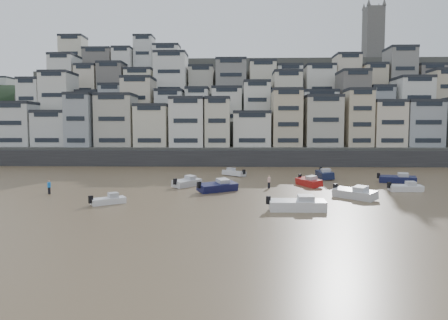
{
  "coord_description": "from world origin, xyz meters",
  "views": [
    {
      "loc": [
        8.01,
        -22.63,
        7.98
      ],
      "look_at": [
        6.26,
        30.0,
        4.0
      ],
      "focal_mm": 32.0,
      "sensor_mm": 36.0,
      "label": 1
    }
  ],
  "objects_px": {
    "boat_a": "(297,203)",
    "boat_c": "(218,186)",
    "boat_h": "(234,172)",
    "boat_j": "(108,199)",
    "boat_i": "(324,173)",
    "boat_f": "(187,181)",
    "person_pink": "(269,182)",
    "boat_b": "(355,192)",
    "boat_d": "(406,187)",
    "person_blue": "(49,187)",
    "boat_g": "(397,178)",
    "boat_e": "(309,181)"
  },
  "relations": [
    {
      "from": "boat_g",
      "to": "person_blue",
      "type": "relative_size",
      "value": 3.27
    },
    {
      "from": "boat_b",
      "to": "boat_h",
      "type": "distance_m",
      "value": 26.77
    },
    {
      "from": "boat_g",
      "to": "boat_f",
      "type": "bearing_deg",
      "value": -155.58
    },
    {
      "from": "person_pink",
      "to": "boat_e",
      "type": "bearing_deg",
      "value": 22.07
    },
    {
      "from": "boat_d",
      "to": "boat_e",
      "type": "height_order",
      "value": "boat_e"
    },
    {
      "from": "boat_c",
      "to": "boat_g",
      "type": "relative_size",
      "value": 1.04
    },
    {
      "from": "boat_a",
      "to": "boat_c",
      "type": "relative_size",
      "value": 1.02
    },
    {
      "from": "boat_b",
      "to": "person_blue",
      "type": "bearing_deg",
      "value": -132.92
    },
    {
      "from": "boat_d",
      "to": "boat_h",
      "type": "xyz_separation_m",
      "value": [
        -22.47,
        16.88,
        0.06
      ]
    },
    {
      "from": "boat_d",
      "to": "boat_c",
      "type": "bearing_deg",
      "value": -179.26
    },
    {
      "from": "boat_c",
      "to": "boat_f",
      "type": "distance_m",
      "value": 6.5
    },
    {
      "from": "boat_a",
      "to": "boat_c",
      "type": "bearing_deg",
      "value": 124.67
    },
    {
      "from": "person_blue",
      "to": "boat_b",
      "type": "bearing_deg",
      "value": -3.46
    },
    {
      "from": "boat_c",
      "to": "boat_a",
      "type": "bearing_deg",
      "value": -90.99
    },
    {
      "from": "boat_h",
      "to": "boat_j",
      "type": "height_order",
      "value": "boat_h"
    },
    {
      "from": "boat_a",
      "to": "boat_i",
      "type": "height_order",
      "value": "boat_i"
    },
    {
      "from": "boat_g",
      "to": "person_blue",
      "type": "distance_m",
      "value": 49.07
    },
    {
      "from": "boat_b",
      "to": "person_blue",
      "type": "distance_m",
      "value": 37.14
    },
    {
      "from": "boat_a",
      "to": "boat_h",
      "type": "xyz_separation_m",
      "value": [
        -6.5,
        29.96,
        -0.14
      ]
    },
    {
      "from": "boat_h",
      "to": "boat_i",
      "type": "height_order",
      "value": "boat_i"
    },
    {
      "from": "boat_i",
      "to": "boat_j",
      "type": "distance_m",
      "value": 37.13
    },
    {
      "from": "boat_i",
      "to": "boat_h",
      "type": "bearing_deg",
      "value": -100.56
    },
    {
      "from": "boat_j",
      "to": "boat_f",
      "type": "bearing_deg",
      "value": 27.09
    },
    {
      "from": "boat_d",
      "to": "person_pink",
      "type": "xyz_separation_m",
      "value": [
        -17.56,
        2.27,
        0.24
      ]
    },
    {
      "from": "person_pink",
      "to": "boat_j",
      "type": "bearing_deg",
      "value": -145.83
    },
    {
      "from": "boat_a",
      "to": "boat_b",
      "type": "relative_size",
      "value": 1.07
    },
    {
      "from": "boat_j",
      "to": "person_blue",
      "type": "distance_m",
      "value": 11.61
    },
    {
      "from": "boat_h",
      "to": "person_blue",
      "type": "distance_m",
      "value": 30.7
    },
    {
      "from": "person_pink",
      "to": "boat_g",
      "type": "bearing_deg",
      "value": 17.15
    },
    {
      "from": "boat_h",
      "to": "boat_i",
      "type": "relative_size",
      "value": 0.76
    },
    {
      "from": "boat_c",
      "to": "boat_j",
      "type": "distance_m",
      "value": 14.51
    },
    {
      "from": "person_blue",
      "to": "boat_d",
      "type": "bearing_deg",
      "value": 4.5
    },
    {
      "from": "boat_a",
      "to": "boat_b",
      "type": "height_order",
      "value": "boat_a"
    },
    {
      "from": "boat_d",
      "to": "person_pink",
      "type": "bearing_deg",
      "value": 170.92
    },
    {
      "from": "boat_i",
      "to": "person_blue",
      "type": "distance_m",
      "value": 41.74
    },
    {
      "from": "boat_f",
      "to": "person_pink",
      "type": "xyz_separation_m",
      "value": [
        11.43,
        -1.31,
        0.13
      ]
    },
    {
      "from": "boat_g",
      "to": "boat_i",
      "type": "xyz_separation_m",
      "value": [
        -9.71,
        5.57,
        0.13
      ]
    },
    {
      "from": "boat_d",
      "to": "person_pink",
      "type": "distance_m",
      "value": 17.7
    },
    {
      "from": "boat_a",
      "to": "boat_c",
      "type": "xyz_separation_m",
      "value": [
        -8.44,
        12.02,
        -0.02
      ]
    },
    {
      "from": "person_pink",
      "to": "boat_f",
      "type": "bearing_deg",
      "value": 173.44
    },
    {
      "from": "person_pink",
      "to": "boat_a",
      "type": "bearing_deg",
      "value": -84.13
    },
    {
      "from": "boat_c",
      "to": "boat_h",
      "type": "xyz_separation_m",
      "value": [
        1.95,
        17.94,
        -0.12
      ]
    },
    {
      "from": "boat_d",
      "to": "boat_f",
      "type": "distance_m",
      "value": 29.21
    },
    {
      "from": "boat_a",
      "to": "boat_e",
      "type": "relative_size",
      "value": 1.08
    },
    {
      "from": "boat_b",
      "to": "boat_f",
      "type": "height_order",
      "value": "boat_b"
    },
    {
      "from": "boat_e",
      "to": "boat_g",
      "type": "bearing_deg",
      "value": 86.57
    },
    {
      "from": "boat_a",
      "to": "boat_j",
      "type": "height_order",
      "value": "boat_a"
    },
    {
      "from": "boat_h",
      "to": "boat_e",
      "type": "bearing_deg",
      "value": 175.72
    },
    {
      "from": "boat_h",
      "to": "boat_i",
      "type": "distance_m",
      "value": 15.29
    },
    {
      "from": "boat_c",
      "to": "boat_g",
      "type": "bearing_deg",
      "value": -16.59
    }
  ]
}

